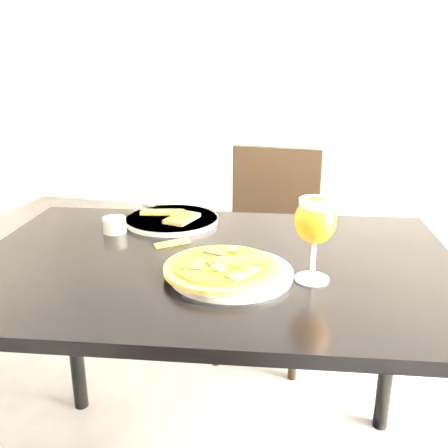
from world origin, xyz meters
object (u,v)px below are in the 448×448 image
(chair_far, at_px, (268,244))
(pizza, at_px, (223,267))
(beer_glass, at_px, (315,221))
(dining_table, at_px, (214,292))

(chair_far, bearing_deg, pizza, -84.05)
(pizza, relative_size, beer_glass, 1.37)
(chair_far, distance_m, beer_glass, 1.03)
(dining_table, height_order, chair_far, chair_far)
(chair_far, xyz_separation_m, pizza, (0.04, -0.94, 0.30))
(dining_table, bearing_deg, pizza, -72.00)
(chair_far, height_order, pizza, chair_far)
(beer_glass, bearing_deg, dining_table, 165.56)
(chair_far, bearing_deg, beer_glass, -71.74)
(dining_table, bearing_deg, chair_far, 81.26)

